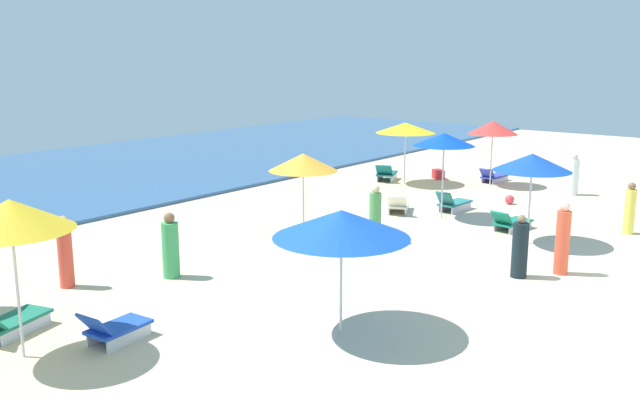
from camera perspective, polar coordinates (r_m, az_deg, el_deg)
The scene contains 24 objects.
ocean at distance 30.11m, azimuth -21.19°, elevation 1.69°, with size 60.00×15.04×0.12m, color #305A8D.
umbrella_0 at distance 21.48m, azimuth 10.24°, elevation 4.95°, with size 1.89×1.89×2.66m.
lounge_chair_0_0 at distance 22.83m, azimuth 10.97°, elevation -0.26°, with size 1.49×0.65×0.73m.
lounge_chair_0_1 at distance 22.38m, azimuth 6.51°, elevation -0.39°, with size 1.54×1.18×0.68m.
umbrella_1 at distance 12.29m, azimuth 1.78°, elevation -2.00°, with size 2.49×2.49×2.31m.
umbrella_2 at distance 19.37m, azimuth -1.40°, elevation 3.14°, with size 1.96×1.96×2.30m.
umbrella_3 at distance 27.12m, azimuth 7.10°, elevation 5.95°, with size 2.32×2.32×2.42m.
lounge_chair_3_0 at distance 27.94m, azimuth 5.52°, elevation 2.18°, with size 1.57×1.12×0.74m.
umbrella_4 at distance 27.30m, azimuth 14.13°, elevation 5.83°, with size 1.89×1.89×2.52m.
lounge_chair_4_0 at distance 28.42m, azimuth 14.18°, elevation 1.90°, with size 1.55×0.67×0.62m.
umbrella_5 at distance 12.24m, azimuth -24.27°, elevation -1.16°, with size 2.03×2.03×2.73m.
lounge_chair_5_0 at distance 12.92m, azimuth -16.68°, elevation -10.16°, with size 1.29×0.71×0.68m.
lounge_chair_5_1 at distance 13.93m, azimuth -24.29°, elevation -9.16°, with size 1.55×1.01×0.64m.
umbrella_6 at distance 19.06m, azimuth 17.17°, elevation 3.00°, with size 2.06×2.06×2.46m.
lounge_chair_6_0 at distance 20.75m, azimuth 15.52°, elevation -1.79°, with size 1.49×0.83×0.65m.
beachgoer_0 at distance 16.39m, azimuth 16.23°, elevation -3.90°, with size 0.51×0.51×1.47m.
beachgoer_1 at distance 18.66m, azimuth 4.59°, elevation -1.31°, with size 0.35×0.35×1.59m.
beachgoer_2 at distance 16.10m, azimuth -12.28°, elevation -3.88°, with size 0.51×0.51×1.53m.
beachgoer_3 at distance 26.59m, azimuth 20.27°, elevation 1.87°, with size 0.41×0.41×1.50m.
beachgoer_4 at distance 21.41m, azimuth 24.27°, elevation -0.73°, with size 0.30×0.30×1.49m.
beachgoer_5 at distance 16.06m, azimuth -20.35°, elevation -4.19°, with size 0.41×0.41×1.61m.
beachgoer_6 at distance 16.90m, azimuth 19.45°, elevation -3.15°, with size 0.46×0.46×1.72m.
beach_ball_0 at distance 24.36m, azimuth 15.43°, elevation 0.03°, with size 0.31×0.31×0.31m, color #EC4047.
cooler_box_1 at distance 28.68m, azimuth 9.76°, elevation 2.12°, with size 0.55×0.34×0.38m, color red.
Camera 1 is at (-15.08, -3.10, 5.03)m, focal length 38.64 mm.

